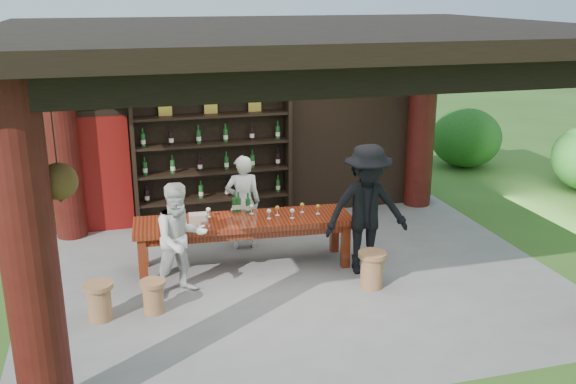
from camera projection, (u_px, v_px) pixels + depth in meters
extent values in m
plane|color=#2D5119|center=(295.00, 277.00, 9.18)|extent=(90.00, 90.00, 0.00)
cube|color=slate|center=(295.00, 280.00, 9.20)|extent=(7.40, 5.90, 0.10)
cube|color=black|center=(253.00, 126.00, 11.21)|extent=(7.00, 0.18, 3.30)
cube|color=maroon|center=(102.00, 174.00, 10.66)|extent=(0.95, 0.06, 2.00)
cylinder|color=#380C0A|center=(29.00, 258.00, 5.68)|extent=(0.50, 0.50, 3.30)
cylinder|color=#380C0A|center=(62.00, 139.00, 10.24)|extent=(0.50, 0.50, 3.30)
cylinder|color=#380C0A|center=(422.00, 119.00, 11.83)|extent=(0.50, 0.50, 3.30)
cube|color=black|center=(367.00, 76.00, 6.03)|extent=(6.70, 0.35, 0.35)
cube|color=black|center=(36.00, 59.00, 7.44)|extent=(0.30, 5.20, 0.30)
cube|color=black|center=(511.00, 47.00, 9.03)|extent=(0.30, 5.20, 0.30)
cube|color=black|center=(296.00, 33.00, 8.16)|extent=(7.50, 6.00, 0.20)
cylinder|color=black|center=(55.00, 144.00, 5.65)|extent=(0.01, 0.01, 0.75)
cone|color=black|center=(60.00, 193.00, 5.79)|extent=(0.32, 0.32, 0.18)
sphere|color=#1E5919|center=(59.00, 181.00, 5.75)|extent=(0.34, 0.34, 0.34)
cube|color=#5F170D|center=(244.00, 221.00, 9.31)|extent=(3.20, 1.03, 0.08)
cube|color=#5F170D|center=(244.00, 228.00, 9.34)|extent=(2.99, 0.86, 0.12)
cube|color=#5F170D|center=(143.00, 261.00, 8.87)|extent=(0.13, 0.13, 0.67)
cube|color=#5F170D|center=(345.00, 246.00, 9.42)|extent=(0.13, 0.13, 0.67)
cube|color=#5F170D|center=(144.00, 245.00, 9.44)|extent=(0.13, 0.13, 0.67)
cube|color=#5F170D|center=(334.00, 231.00, 9.99)|extent=(0.13, 0.13, 0.67)
cylinder|color=#945D3B|center=(154.00, 299.00, 8.11)|extent=(0.26, 0.26, 0.38)
cylinder|color=#945D3B|center=(152.00, 283.00, 8.05)|extent=(0.33, 0.33, 0.05)
cylinder|color=#945D3B|center=(372.00, 272.00, 8.79)|extent=(0.31, 0.31, 0.45)
cylinder|color=#945D3B|center=(372.00, 255.00, 8.72)|extent=(0.39, 0.39, 0.06)
cylinder|color=#945D3B|center=(100.00, 304.00, 7.93)|extent=(0.29, 0.29, 0.43)
cylinder|color=#945D3B|center=(98.00, 286.00, 7.86)|extent=(0.37, 0.37, 0.06)
imported|color=silver|center=(243.00, 202.00, 10.01)|extent=(0.58, 0.41, 1.51)
imported|color=silver|center=(180.00, 239.00, 8.47)|extent=(0.88, 0.77, 1.55)
imported|color=black|center=(367.00, 210.00, 9.09)|extent=(1.24, 0.74, 1.89)
cube|color=#BF6672|center=(198.00, 219.00, 9.10)|extent=(0.27, 0.20, 0.14)
ellipsoid|color=#194C14|center=(466.00, 142.00, 14.76)|extent=(1.60, 1.60, 1.36)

